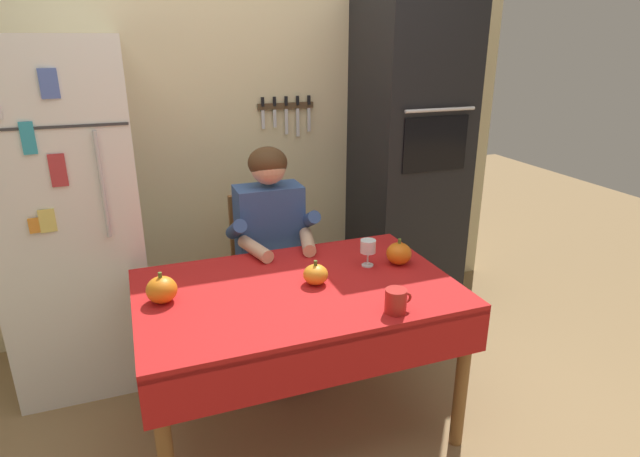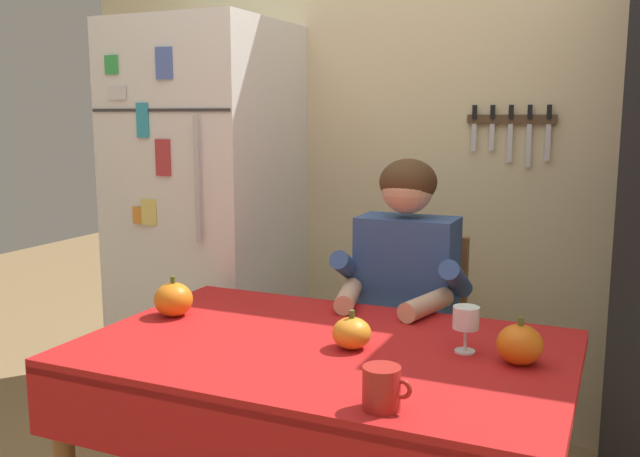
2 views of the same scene
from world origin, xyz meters
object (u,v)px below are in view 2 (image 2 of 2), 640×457
(chair_behind_person, at_px, (414,343))
(coffee_mug, at_px, (382,388))
(seated_person, at_px, (401,299))
(pumpkin_small, at_px, (520,344))
(pumpkin_medium, at_px, (352,333))
(dining_table, at_px, (321,374))
(pumpkin_large, at_px, (173,299))
(wine_glass, at_px, (466,320))
(refrigerator, at_px, (209,226))

(chair_behind_person, relative_size, coffee_mug, 8.04)
(seated_person, relative_size, pumpkin_small, 9.59)
(pumpkin_small, bearing_deg, pumpkin_medium, -171.64)
(coffee_mug, bearing_deg, dining_table, 131.59)
(pumpkin_large, height_order, pumpkin_medium, pumpkin_large)
(seated_person, relative_size, pumpkin_large, 9.25)
(chair_behind_person, bearing_deg, pumpkin_medium, -87.47)
(wine_glass, distance_m, pumpkin_large, 0.96)
(dining_table, relative_size, wine_glass, 10.54)
(seated_person, distance_m, coffee_mug, 0.98)
(coffee_mug, xyz_separation_m, pumpkin_medium, (-0.21, 0.36, -0.00))
(chair_behind_person, distance_m, coffee_mug, 1.19)
(dining_table, relative_size, seated_person, 1.12)
(pumpkin_small, bearing_deg, pumpkin_large, -179.80)
(pumpkin_large, bearing_deg, wine_glass, 2.10)
(refrigerator, bearing_deg, wine_glass, -29.73)
(refrigerator, relative_size, coffee_mug, 15.56)
(chair_behind_person, distance_m, pumpkin_small, 0.91)
(pumpkin_large, relative_size, pumpkin_medium, 1.19)
(chair_behind_person, xyz_separation_m, seated_person, (-0.00, -0.19, 0.23))
(refrigerator, xyz_separation_m, seated_person, (1.00, -0.28, -0.16))
(dining_table, height_order, pumpkin_large, pumpkin_large)
(chair_behind_person, bearing_deg, wine_glass, -63.38)
(refrigerator, height_order, seated_person, refrigerator)
(coffee_mug, distance_m, pumpkin_medium, 0.42)
(seated_person, xyz_separation_m, coffee_mug, (0.25, -0.94, 0.05))
(dining_table, bearing_deg, refrigerator, 137.09)
(refrigerator, bearing_deg, pumpkin_medium, -39.82)
(chair_behind_person, distance_m, wine_glass, 0.82)
(coffee_mug, xyz_separation_m, wine_glass, (0.09, 0.46, 0.05))
(coffee_mug, height_order, pumpkin_large, pumpkin_large)
(seated_person, bearing_deg, wine_glass, -55.18)
(refrigerator, relative_size, pumpkin_small, 13.86)
(refrigerator, height_order, pumpkin_medium, refrigerator)
(pumpkin_large, height_order, pumpkin_small, pumpkin_large)
(seated_person, xyz_separation_m, pumpkin_small, (0.49, -0.52, 0.06))
(seated_person, height_order, coffee_mug, seated_person)
(dining_table, relative_size, pumpkin_small, 10.78)
(wine_glass, xyz_separation_m, pumpkin_small, (0.15, -0.03, -0.04))
(wine_glass, xyz_separation_m, pumpkin_large, (-0.96, -0.04, -0.04))
(dining_table, xyz_separation_m, coffee_mug, (0.30, -0.34, 0.13))
(dining_table, xyz_separation_m, wine_glass, (0.39, 0.12, 0.18))
(chair_behind_person, height_order, pumpkin_large, chair_behind_person)
(chair_behind_person, xyz_separation_m, pumpkin_large, (-0.62, -0.71, 0.29))
(pumpkin_large, bearing_deg, dining_table, -8.14)
(pumpkin_large, bearing_deg, chair_behind_person, 48.68)
(dining_table, relative_size, chair_behind_person, 1.51)
(wine_glass, relative_size, pumpkin_large, 0.99)
(dining_table, bearing_deg, wine_glass, 16.69)
(pumpkin_medium, bearing_deg, chair_behind_person, 92.53)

